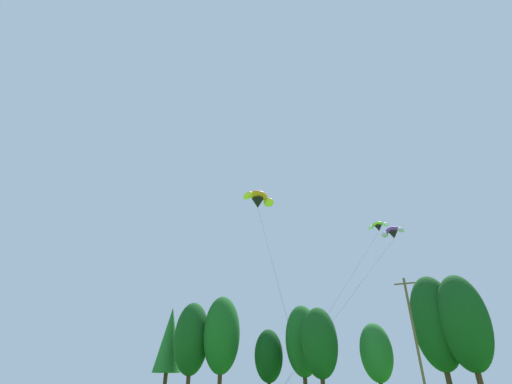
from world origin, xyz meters
TOP-DOWN VIEW (x-y plane):
  - treeline_tree_a at (-32.63, 52.22)m, footprint 4.75×4.75m
  - treeline_tree_b at (-27.21, 50.84)m, footprint 5.72×5.72m
  - treeline_tree_c at (-21.90, 51.51)m, footprint 5.92×5.92m
  - treeline_tree_d at (-14.83, 54.42)m, footprint 4.49×4.49m
  - treeline_tree_e at (-9.15, 54.75)m, footprint 5.42×5.42m
  - treeline_tree_f at (-5.37, 50.22)m, footprint 5.06×5.06m
  - treeline_tree_g at (1.73, 54.12)m, footprint 4.50×4.50m
  - treeline_tree_h at (10.12, 52.09)m, footprint 5.99×5.99m
  - treeline_tree_i at (13.29, 50.13)m, footprint 5.81×5.81m
  - utility_pole at (7.40, 39.97)m, footprint 2.20×0.26m
  - parafoil_kite_high_purple at (7.18, 42.85)m, footprint 11.66×17.55m
  - parafoil_kite_mid_orange at (-4.11, 25.16)m, footprint 7.45×9.60m
  - parafoil_kite_far_lime_white at (5.37, 46.33)m, footprint 9.76×20.56m

SIDE VIEW (x-z plane):
  - treeline_tree_d at x=-14.83m, z-range 1.05..11.02m
  - treeline_tree_g at x=1.73m, z-range 1.05..11.06m
  - utility_pole at x=7.40m, z-range 0.27..12.91m
  - treeline_tree_f at x=-5.37m, z-range 1.27..13.34m
  - treeline_tree_e at x=-9.15m, z-range 1.41..14.82m
  - treeline_tree_b at x=-27.21m, z-range 1.53..16.05m
  - treeline_tree_a at x=-32.63m, z-range 1.81..16.13m
  - treeline_tree_i at x=13.29m, z-range 1.57..16.43m
  - treeline_tree_c at x=-21.90m, z-range 1.61..16.88m
  - treeline_tree_h at x=10.12m, z-range 1.64..17.14m
  - parafoil_kite_mid_orange at x=-4.11m, z-range 9.43..26.65m
  - parafoil_kite_high_purple at x=7.18m, z-range 10.04..28.47m
  - parafoil_kite_far_lime_white at x=5.37m, z-range 11.35..32.21m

